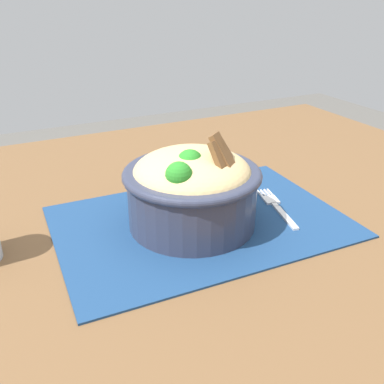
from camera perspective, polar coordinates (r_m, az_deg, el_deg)
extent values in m
cube|color=brown|center=(0.62, -0.87, -6.36)|extent=(1.26, 0.99, 0.03)
cylinder|color=brown|center=(1.39, 12.79, -4.63)|extent=(0.04, 0.04, 0.68)
cube|color=navy|center=(0.63, 1.14, -3.95)|extent=(0.42, 0.29, 0.00)
cylinder|color=#2D3347|center=(0.61, 0.00, -0.68)|extent=(0.18, 0.18, 0.08)
torus|color=#2D3347|center=(0.59, 0.00, 2.44)|extent=(0.19, 0.19, 0.01)
ellipsoid|color=tan|center=(0.59, 0.00, 2.53)|extent=(0.22, 0.22, 0.06)
sphere|color=#267D23|center=(0.57, -0.31, 3.92)|extent=(0.04, 0.04, 0.04)
sphere|color=#267D23|center=(0.54, -1.75, 2.25)|extent=(0.03, 0.03, 0.03)
cylinder|color=orange|center=(0.62, 1.18, 5.20)|extent=(0.03, 0.02, 0.01)
cube|color=brown|center=(0.56, 3.90, 4.12)|extent=(0.03, 0.04, 0.05)
cube|color=brown|center=(0.56, 4.41, 4.72)|extent=(0.04, 0.04, 0.06)
cube|color=brown|center=(0.57, 4.66, 4.71)|extent=(0.04, 0.04, 0.05)
cube|color=brown|center=(0.58, 4.69, 5.16)|extent=(0.04, 0.03, 0.05)
cube|color=silver|center=(0.65, 12.36, -3.33)|extent=(0.02, 0.07, 0.00)
cube|color=silver|center=(0.68, 10.98, -1.73)|extent=(0.01, 0.01, 0.00)
cube|color=silver|center=(0.70, 10.38, -1.04)|extent=(0.03, 0.03, 0.00)
cube|color=silver|center=(0.72, 10.29, -0.10)|extent=(0.01, 0.02, 0.00)
cube|color=silver|center=(0.72, 9.86, -0.14)|extent=(0.01, 0.02, 0.00)
cube|color=silver|center=(0.72, 9.40, -0.19)|extent=(0.01, 0.02, 0.00)
cube|color=silver|center=(0.72, 8.96, -0.23)|extent=(0.01, 0.02, 0.00)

